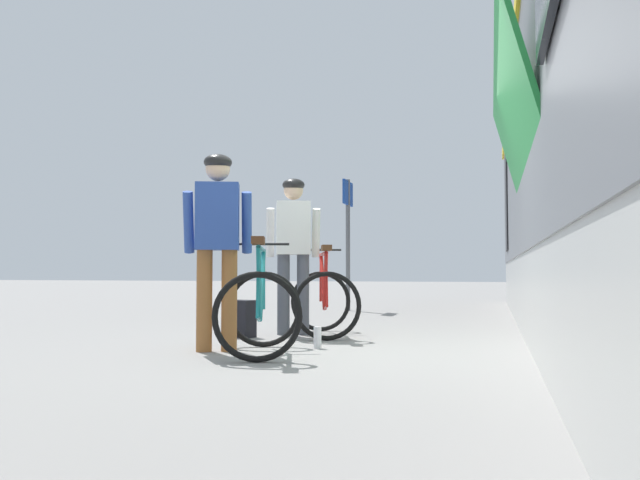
{
  "coord_description": "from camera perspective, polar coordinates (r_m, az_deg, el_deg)",
  "views": [
    {
      "loc": [
        1.12,
        -5.47,
        0.71
      ],
      "look_at": [
        -0.67,
        1.2,
        1.05
      ],
      "focal_mm": 35.85,
      "sensor_mm": 36.0,
      "label": 1
    }
  ],
  "objects": [
    {
      "name": "ground_plane",
      "position": [
        5.63,
        3.51,
        -10.06
      ],
      "size": [
        80.0,
        80.0,
        0.0
      ],
      "primitive_type": "plane",
      "color": "gray"
    },
    {
      "name": "cyclist_near_in_white",
      "position": [
        7.22,
        -2.39,
        -0.08
      ],
      "size": [
        0.66,
        0.45,
        1.76
      ],
      "color": "#4C515B",
      "rests_on": "ground"
    },
    {
      "name": "cyclist_far_in_blue",
      "position": [
        5.78,
        -9.15,
        0.63
      ],
      "size": [
        0.66,
        0.45,
        1.76
      ],
      "color": "#935B2D",
      "rests_on": "ground"
    },
    {
      "name": "bicycle_near_red",
      "position": [
        7.09,
        0.34,
        -5.31
      ],
      "size": [
        1.02,
        1.24,
        0.99
      ],
      "color": "black",
      "rests_on": "ground"
    },
    {
      "name": "bicycle_far_teal",
      "position": [
        5.53,
        -5.32,
        -5.99
      ],
      "size": [
        1.0,
        1.23,
        0.99
      ],
      "color": "black",
      "rests_on": "ground"
    },
    {
      "name": "backpack_on_platform",
      "position": [
        6.98,
        -7.03,
        -6.99
      ],
      "size": [
        0.32,
        0.27,
        0.4
      ],
      "primitive_type": "cube",
      "rotation": [
        0.0,
        0.0,
        -0.35
      ],
      "color": "black",
      "rests_on": "ground"
    },
    {
      "name": "water_bottle_near_the_bikes",
      "position": [
        5.95,
        -0.22,
        -8.71
      ],
      "size": [
        0.07,
        0.07,
        0.2
      ],
      "primitive_type": "cylinder",
      "color": "silver",
      "rests_on": "ground"
    },
    {
      "name": "water_bottle_by_the_backpack",
      "position": [
        6.95,
        -8.58,
        -7.81
      ],
      "size": [
        0.07,
        0.07,
        0.2
      ],
      "primitive_type": "cylinder",
      "color": "silver",
      "rests_on": "ground"
    },
    {
      "name": "platform_sign_post",
      "position": [
        11.71,
        2.5,
        1.64
      ],
      "size": [
        0.08,
        0.7,
        2.4
      ],
      "color": "#595B60",
      "rests_on": "ground"
    }
  ]
}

